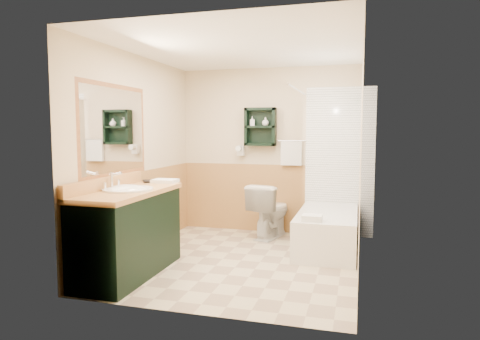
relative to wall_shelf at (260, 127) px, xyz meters
name	(u,v)px	position (x,y,z in m)	size (l,w,h in m)	color
floor	(241,260)	(0.10, -1.41, -1.55)	(3.00, 3.00, 0.00)	beige
back_wall	(269,151)	(0.10, 0.11, -0.35)	(2.60, 0.04, 2.40)	#F7E2C1
left_wall	(136,155)	(-1.22, -1.41, -0.35)	(0.04, 3.00, 2.40)	#F7E2C1
right_wall	(362,159)	(1.42, -1.41, -0.35)	(0.04, 3.00, 2.40)	#F7E2C1
ceiling	(241,47)	(0.10, -1.41, 0.87)	(2.60, 3.00, 0.04)	white
wainscot_left	(140,212)	(-1.19, -1.41, -1.05)	(2.98, 2.98, 1.00)	tan
wainscot_back	(268,198)	(0.10, 0.08, -1.05)	(2.58, 2.58, 1.00)	tan
mirror_frame	(114,130)	(-1.17, -1.96, -0.05)	(1.30, 1.30, 1.00)	#9B6232
mirror_glass	(115,130)	(-1.17, -1.96, -0.05)	(1.20, 1.20, 0.90)	white
tile_right	(358,167)	(1.38, -0.66, -0.50)	(1.50, 1.50, 2.10)	white
tile_back	(340,163)	(1.13, 0.07, -0.50)	(0.95, 0.95, 2.10)	white
tile_accent	(359,97)	(1.37, -0.66, 0.35)	(1.50, 1.50, 0.10)	#12412C
wall_shelf	(260,127)	(0.00, 0.00, 0.00)	(0.45, 0.15, 0.55)	black
hair_dryer	(241,151)	(-0.30, 0.02, -0.35)	(0.10, 0.24, 0.18)	silver
towel_bar	(292,141)	(0.45, 0.04, -0.20)	(0.40, 0.06, 0.40)	white
curtain_rod	(298,90)	(0.63, -0.66, 0.45)	(0.03, 0.03, 1.60)	silver
shower_curtain	(299,157)	(0.63, -0.48, -0.40)	(1.05, 1.05, 1.70)	#C2B592
vanity	(129,233)	(-0.89, -2.18, -1.10)	(0.59, 1.41, 0.89)	black
bathtub	(327,231)	(1.03, -0.66, -1.31)	(0.72, 1.50, 0.48)	white
toilet	(270,211)	(0.20, -0.23, -1.18)	(0.43, 0.76, 0.75)	white
counter_towel	(165,181)	(-0.79, -1.51, -0.64)	(0.28, 0.22, 0.04)	white
vanity_book	(143,173)	(-1.06, -1.55, -0.55)	(0.16, 0.02, 0.22)	black
tub_towel	(312,218)	(0.89, -1.26, -1.04)	(0.22, 0.18, 0.07)	white
soap_bottle_a	(252,124)	(-0.12, -0.01, 0.05)	(0.06, 0.14, 0.06)	white
soap_bottle_b	(265,122)	(0.08, -0.01, 0.06)	(0.10, 0.12, 0.10)	white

